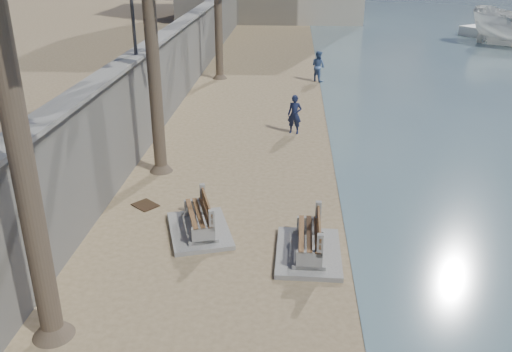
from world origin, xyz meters
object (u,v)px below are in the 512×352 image
object	(u,v)px
bench_near	(309,240)
bench_far	(199,219)
person_a	(295,112)
person_b	(318,64)

from	to	relation	value
bench_near	bench_far	size ratio (longest dim) A/B	0.90
bench_far	person_a	distance (m)	8.96
bench_near	person_b	size ratio (longest dim) A/B	1.26
bench_far	person_a	bearing A→B (deg)	73.44
person_a	person_b	size ratio (longest dim) A/B	0.96
bench_near	person_b	bearing A→B (deg)	87.20
bench_far	person_b	bearing A→B (deg)	77.83
bench_near	person_a	size ratio (longest dim) A/B	1.30
person_a	person_b	world-z (taller)	person_b
bench_far	person_b	distance (m)	18.28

